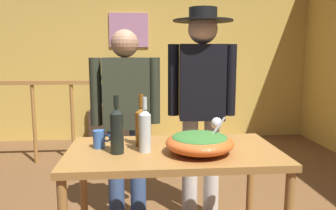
{
  "coord_description": "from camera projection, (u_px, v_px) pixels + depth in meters",
  "views": [
    {
      "loc": [
        -0.15,
        -2.46,
        1.38
      ],
      "look_at": [
        0.05,
        -0.17,
        1.02
      ],
      "focal_mm": 35.72,
      "sensor_mm": 36.0,
      "label": 1
    }
  ],
  "objects": [
    {
      "name": "wine_glass",
      "position": [
        217.0,
        125.0,
        2.18
      ],
      "size": [
        0.07,
        0.07,
        0.16
      ],
      "color": "silver",
      "rests_on": "serving_table"
    },
    {
      "name": "framed_picture",
      "position": [
        129.0,
        30.0,
        5.18
      ],
      "size": [
        0.6,
        0.03,
        0.52
      ],
      "primitive_type": "cube",
      "color": "#B4799A"
    },
    {
      "name": "serving_table",
      "position": [
        173.0,
        164.0,
        2.01
      ],
      "size": [
        1.26,
        0.69,
        0.81
      ],
      "color": "#9E6B33",
      "rests_on": "ground_plane"
    },
    {
      "name": "mug_blue",
      "position": [
        99.0,
        139.0,
        2.02
      ],
      "size": [
        0.11,
        0.07,
        0.11
      ],
      "color": "#3866B2",
      "rests_on": "serving_table"
    },
    {
      "name": "stair_railing",
      "position": [
        87.0,
        111.0,
        4.19
      ],
      "size": [
        2.44,
        0.1,
        1.09
      ],
      "color": "#9E6B33",
      "rests_on": "ground_plane"
    },
    {
      "name": "back_wall",
      "position": [
        147.0,
        50.0,
        5.31
      ],
      "size": [
        5.28,
        0.1,
        2.86
      ],
      "primitive_type": "cube",
      "color": "gold",
      "rests_on": "ground_plane"
    },
    {
      "name": "person_standing_left",
      "position": [
        126.0,
        112.0,
        2.67
      ],
      "size": [
        0.55,
        0.25,
        1.56
      ],
      "rotation": [
        0.0,
        0.0,
        3.23
      ],
      "color": "#3D5684",
      "rests_on": "ground_plane"
    },
    {
      "name": "flat_screen_tv",
      "position": [
        119.0,
        90.0,
        4.99
      ],
      "size": [
        0.7,
        0.12,
        0.51
      ],
      "color": "black",
      "rests_on": "tv_console"
    },
    {
      "name": "wine_bottle_amber",
      "position": [
        141.0,
        125.0,
        2.06
      ],
      "size": [
        0.07,
        0.07,
        0.32
      ],
      "color": "brown",
      "rests_on": "serving_table"
    },
    {
      "name": "person_standing_right",
      "position": [
        202.0,
        95.0,
        2.7
      ],
      "size": [
        0.55,
        0.47,
        1.73
      ],
      "rotation": [
        0.0,
        0.0,
        3.05
      ],
      "color": "beige",
      "rests_on": "ground_plane"
    },
    {
      "name": "wine_bottle_dark",
      "position": [
        117.0,
        130.0,
        1.9
      ],
      "size": [
        0.08,
        0.08,
        0.34
      ],
      "color": "black",
      "rests_on": "serving_table"
    },
    {
      "name": "salad_bowl",
      "position": [
        200.0,
        142.0,
        1.91
      ],
      "size": [
        0.39,
        0.39,
        0.21
      ],
      "color": "#DB5B23",
      "rests_on": "serving_table"
    },
    {
      "name": "tv_console",
      "position": [
        120.0,
        126.0,
        5.1
      ],
      "size": [
        0.9,
        0.4,
        0.54
      ],
      "primitive_type": "cube",
      "color": "#38281E",
      "rests_on": "ground_plane"
    },
    {
      "name": "wine_bottle_clear",
      "position": [
        145.0,
        130.0,
        1.93
      ],
      "size": [
        0.07,
        0.07,
        0.32
      ],
      "color": "silver",
      "rests_on": "serving_table"
    }
  ]
}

